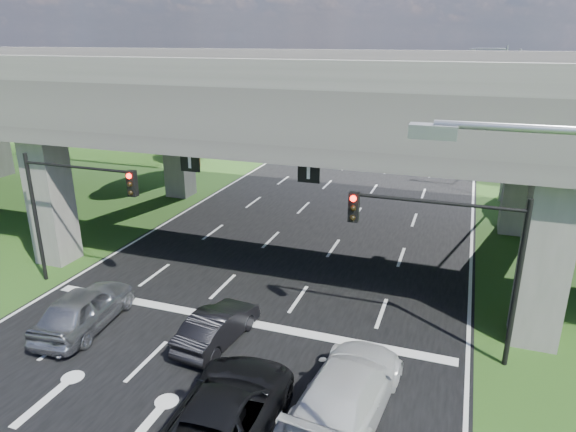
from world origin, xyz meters
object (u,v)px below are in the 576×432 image
Objects in this scene: streetlight_far at (505,115)px; streetlight_beyond at (497,92)px; car_trailing at (225,414)px; signal_right at (452,245)px; car_dark at (218,326)px; car_white at (348,389)px; car_silver at (84,308)px; signal_left at (71,199)px.

streetlight_beyond is at bearing 90.00° from streetlight_far.
car_trailing is at bearing -106.22° from streetlight_far.
signal_right is 1.48× the size of car_dark.
car_white is at bearing 164.28° from car_dark.
car_silver reaches higher than car_trailing.
car_trailing is at bearing 149.41° from car_silver.
signal_left is at bearing -116.43° from streetlight_beyond.
streetlight_far is at bearing -108.62° from car_trailing.
car_white is (-2.42, -4.15, -3.32)m from signal_right.
car_dark is 4.90m from car_trailing.
car_dark is at bearing -114.48° from streetlight_far.
car_white is at bearing -100.98° from streetlight_far.
signal_right is at bearing 0.00° from signal_left.
signal_left is at bearing 180.00° from signal_right.
signal_left reaches higher than car_dark.
car_silver is at bearing -26.83° from car_trailing.
streetlight_far is 1.74× the size of car_white.
car_silver is (2.55, -2.82, -3.33)m from signal_left.
streetlight_far reaches higher than signal_right.
car_dark is (7.86, -2.05, -3.49)m from signal_left.
streetlight_far is at bearing -108.82° from car_dark.
car_white is 3.68m from car_trailing.
streetlight_far reaches higher than car_dark.
streetlight_far is 1.69× the size of car_trailing.
signal_left is 0.60× the size of streetlight_beyond.
car_trailing reaches higher than car_dark.
signal_left reaches higher than car_white.
streetlight_far is 1.00× the size of streetlight_beyond.
car_trailing is (-5.40, -6.31, -3.33)m from signal_right.
streetlight_beyond reaches higher than signal_left.
streetlight_far is at bearing 83.53° from signal_right.
car_white reaches higher than car_trailing.
car_dark is at bearing -104.80° from streetlight_beyond.
streetlight_far reaches higher than car_silver.
streetlight_beyond is (17.92, 36.06, 1.66)m from signal_left.
signal_right is 0.60× the size of streetlight_beyond.
streetlight_beyond is at bearing -117.73° from car_silver.
car_silver is 0.82× the size of car_trailing.
streetlight_beyond is at bearing 86.39° from signal_right.
signal_left is at bearing -11.72° from car_white.
streetlight_far is 2.47× the size of car_dark.
streetlight_far is 24.83m from car_dark.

